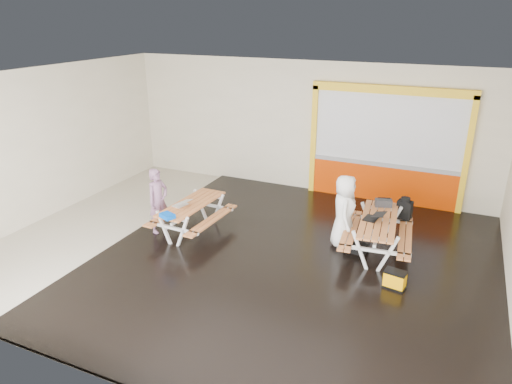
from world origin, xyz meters
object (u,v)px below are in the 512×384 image
at_px(person_left, 158,201).
at_px(blue_pouch, 167,216).
at_px(person_right, 344,211).
at_px(backpack, 405,209).
at_px(picnic_table_left, 192,210).
at_px(toolbox, 383,203).
at_px(picnic_table_right, 378,227).
at_px(laptop_right, 374,217).
at_px(laptop_left, 182,204).
at_px(fluke_bag, 395,280).
at_px(dark_case, 356,248).

bearing_deg(person_left, blue_pouch, -120.99).
bearing_deg(person_right, backpack, -65.69).
distance_m(picnic_table_left, toolbox, 4.13).
height_order(picnic_table_left, toolbox, toolbox).
height_order(picnic_table_right, person_right, person_right).
height_order(person_right, toolbox, person_right).
height_order(laptop_right, blue_pouch, laptop_right).
distance_m(picnic_table_left, person_left, 0.77).
distance_m(person_left, blue_pouch, 0.90).
xyz_separation_m(laptop_left, toolbox, (3.97, 1.64, 0.07)).
height_order(picnic_table_right, blue_pouch, blue_pouch).
bearing_deg(fluke_bag, person_left, 177.39).
xyz_separation_m(laptop_left, blue_pouch, (0.07, -0.65, -0.01)).
bearing_deg(backpack, toolbox, -152.83).
distance_m(laptop_left, backpack, 4.76).
height_order(laptop_left, fluke_bag, laptop_left).
bearing_deg(blue_pouch, picnic_table_right, 21.93).
relative_size(picnic_table_right, person_left, 1.43).
bearing_deg(picnic_table_right, backpack, 67.53).
bearing_deg(laptop_right, backpack, 64.22).
xyz_separation_m(picnic_table_left, blue_pouch, (-0.04, -0.86, 0.22)).
relative_size(backpack, dark_case, 1.19).
bearing_deg(fluke_bag, toolbox, 107.24).
bearing_deg(laptop_left, person_left, -176.82).
xyz_separation_m(picnic_table_right, person_right, (-0.71, 0.02, 0.22)).
distance_m(laptop_right, backpack, 1.10).
distance_m(person_left, fluke_bag, 5.19).
bearing_deg(toolbox, person_right, -134.14).
xyz_separation_m(laptop_left, fluke_bag, (4.56, -0.27, -0.58)).
xyz_separation_m(backpack, dark_case, (-0.75, -1.05, -0.58)).
distance_m(picnic_table_left, fluke_bag, 4.50).
distance_m(person_left, laptop_left, 0.59).
distance_m(person_right, laptop_left, 3.43).
relative_size(picnic_table_right, laptop_left, 5.18).
xyz_separation_m(picnic_table_left, picnic_table_right, (3.90, 0.72, 0.03)).
relative_size(picnic_table_right, fluke_bag, 5.03).
distance_m(blue_pouch, fluke_bag, 4.54).
xyz_separation_m(person_right, laptop_right, (0.61, -0.08, 0.02)).
height_order(picnic_table_right, fluke_bag, picnic_table_right).
relative_size(laptop_right, fluke_bag, 1.06).
relative_size(person_right, fluke_bag, 3.73).
height_order(laptop_right, dark_case, laptop_right).
xyz_separation_m(picnic_table_right, toolbox, (-0.04, 0.70, 0.26)).
relative_size(person_right, blue_pouch, 5.23).
bearing_deg(person_right, laptop_right, -112.44).
xyz_separation_m(person_right, fluke_bag, (1.26, -1.22, -0.61)).
bearing_deg(dark_case, person_right, 156.91).
distance_m(laptop_left, dark_case, 3.78).
relative_size(person_right, toolbox, 4.05).
xyz_separation_m(picnic_table_right, person_left, (-4.60, -0.97, 0.17)).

